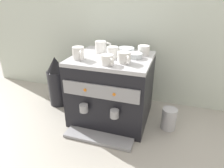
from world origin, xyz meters
name	(u,v)px	position (x,y,z in m)	size (l,w,h in m)	color
ground_plane	(112,116)	(0.00, 0.00, 0.00)	(4.00, 4.00, 0.00)	#9E998E
tiled_backsplash_wall	(125,47)	(0.00, 0.36, 0.45)	(2.80, 0.03, 0.91)	silver
espresso_machine	(112,89)	(0.00, 0.00, 0.24)	(0.54, 0.58, 0.48)	black
ceramic_cup_0	(79,53)	(-0.19, -0.12, 0.52)	(0.10, 0.10, 0.08)	white
ceramic_cup_1	(124,57)	(0.11, -0.10, 0.51)	(0.10, 0.11, 0.07)	white
ceramic_cup_2	(144,50)	(0.19, 0.12, 0.51)	(0.08, 0.12, 0.06)	white
ceramic_cup_3	(107,60)	(0.02, -0.16, 0.51)	(0.10, 0.09, 0.06)	white
ceramic_cup_4	(113,52)	(0.02, -0.03, 0.52)	(0.07, 0.11, 0.08)	white
ceramic_cup_5	(101,47)	(-0.11, 0.08, 0.52)	(0.11, 0.11, 0.08)	white
ceramic_bowl_0	(126,51)	(0.07, 0.11, 0.50)	(0.12, 0.12, 0.04)	silver
ceramic_bowl_1	(135,56)	(0.16, 0.02, 0.49)	(0.10, 0.10, 0.03)	silver
coffee_grinder	(57,82)	(-0.49, 0.05, 0.20)	(0.16, 0.16, 0.42)	black
milk_pitcher	(169,119)	(0.43, -0.02, 0.08)	(0.10, 0.10, 0.16)	#B7B7BC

